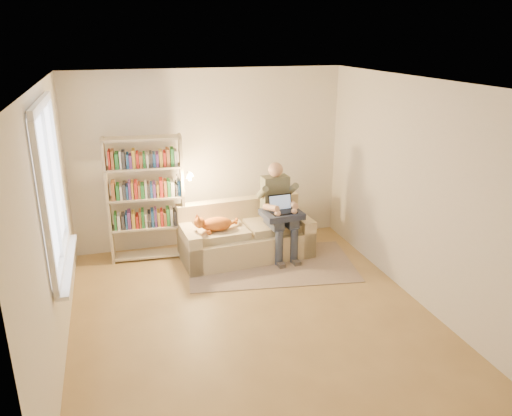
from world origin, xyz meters
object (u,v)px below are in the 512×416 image
object	(u,v)px
person	(278,206)
bookshelf	(146,193)
cat	(217,223)
sofa	(245,237)
laptop	(280,208)

from	to	relation	value
person	bookshelf	xyz separation A→B (m)	(-1.78, 0.43, 0.22)
cat	bookshelf	world-z (taller)	bookshelf
sofa	laptop	size ratio (longest dim) A/B	5.23
bookshelf	cat	bearing A→B (deg)	-23.62
bookshelf	person	bearing A→B (deg)	-9.62
sofa	cat	distance (m)	0.56
cat	bookshelf	xyz separation A→B (m)	(-0.89, 0.47, 0.38)
person	laptop	bearing A→B (deg)	-101.36
sofa	cat	world-z (taller)	sofa
laptop	bookshelf	xyz separation A→B (m)	(-1.77, 0.56, 0.20)
laptop	person	bearing A→B (deg)	78.64
sofa	laptop	world-z (taller)	laptop
cat	laptop	bearing A→B (deg)	-9.62
sofa	bookshelf	world-z (taller)	bookshelf
person	cat	bearing A→B (deg)	178.27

